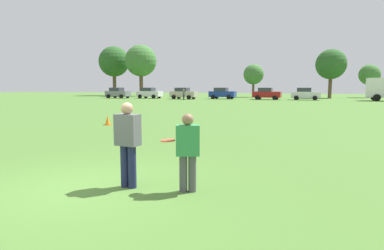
{
  "coord_description": "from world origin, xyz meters",
  "views": [
    {
      "loc": [
        3.88,
        -5.21,
        1.96
      ],
      "look_at": [
        1.37,
        2.61,
        1.01
      ],
      "focal_mm": 30.89,
      "sensor_mm": 36.0,
      "label": 1
    }
  ],
  "objects_px": {
    "parked_car_mid_left": "(149,93)",
    "parked_car_mid_right": "(222,93)",
    "parked_car_far_right": "(306,94)",
    "bystander_far_jogger": "(184,94)",
    "parked_car_near_right": "(267,94)",
    "frisbee": "(168,140)",
    "player_defender": "(188,148)",
    "parked_car_center": "(183,93)",
    "traffic_cone": "(108,120)",
    "player_thrower": "(128,140)",
    "parked_car_near_left": "(118,93)"
  },
  "relations": [
    {
      "from": "player_defender",
      "to": "traffic_cone",
      "type": "distance_m",
      "value": 11.75
    },
    {
      "from": "parked_car_far_right",
      "to": "parked_car_near_right",
      "type": "bearing_deg",
      "value": -176.06
    },
    {
      "from": "parked_car_mid_left",
      "to": "parked_car_near_right",
      "type": "xyz_separation_m",
      "value": [
        19.5,
        0.49,
        0.0
      ]
    },
    {
      "from": "frisbee",
      "to": "parked_car_near_right",
      "type": "height_order",
      "value": "parked_car_near_right"
    },
    {
      "from": "parked_car_center",
      "to": "parked_car_near_right",
      "type": "relative_size",
      "value": 1.0
    },
    {
      "from": "parked_car_center",
      "to": "bystander_far_jogger",
      "type": "xyz_separation_m",
      "value": [
        1.16,
        -3.14,
        0.0
      ]
    },
    {
      "from": "parked_car_center",
      "to": "parked_car_far_right",
      "type": "relative_size",
      "value": 1.0
    },
    {
      "from": "traffic_cone",
      "to": "bystander_far_jogger",
      "type": "bearing_deg",
      "value": 102.36
    },
    {
      "from": "traffic_cone",
      "to": "parked_car_near_right",
      "type": "relative_size",
      "value": 0.11
    },
    {
      "from": "parked_car_mid_left",
      "to": "parked_car_mid_right",
      "type": "relative_size",
      "value": 1.0
    },
    {
      "from": "traffic_cone",
      "to": "player_defender",
      "type": "bearing_deg",
      "value": -50.76
    },
    {
      "from": "player_thrower",
      "to": "parked_car_near_right",
      "type": "height_order",
      "value": "parked_car_near_right"
    },
    {
      "from": "traffic_cone",
      "to": "parked_car_far_right",
      "type": "xyz_separation_m",
      "value": [
        10.37,
        37.42,
        0.69
      ]
    },
    {
      "from": "player_thrower",
      "to": "player_defender",
      "type": "height_order",
      "value": "player_thrower"
    },
    {
      "from": "parked_car_near_left",
      "to": "parked_car_far_right",
      "type": "distance_m",
      "value": 30.86
    },
    {
      "from": "player_thrower",
      "to": "bystander_far_jogger",
      "type": "xyz_separation_m",
      "value": [
        -13.28,
        41.33,
        -0.01
      ]
    },
    {
      "from": "parked_car_mid_left",
      "to": "bystander_far_jogger",
      "type": "distance_m",
      "value": 8.92
    },
    {
      "from": "player_defender",
      "to": "parked_car_center",
      "type": "distance_m",
      "value": 47.03
    },
    {
      "from": "parked_car_near_left",
      "to": "parked_car_mid_left",
      "type": "xyz_separation_m",
      "value": [
        5.65,
        0.7,
        0.0
      ]
    },
    {
      "from": "player_thrower",
      "to": "bystander_far_jogger",
      "type": "distance_m",
      "value": 43.41
    },
    {
      "from": "player_defender",
      "to": "parked_car_mid_right",
      "type": "xyz_separation_m",
      "value": [
        -9.82,
        46.82,
        0.1
      ]
    },
    {
      "from": "parked_car_mid_left",
      "to": "parked_car_center",
      "type": "relative_size",
      "value": 1.0
    },
    {
      "from": "parked_car_center",
      "to": "bystander_far_jogger",
      "type": "height_order",
      "value": "parked_car_center"
    },
    {
      "from": "player_defender",
      "to": "parked_car_far_right",
      "type": "xyz_separation_m",
      "value": [
        2.95,
        46.51,
        0.1
      ]
    },
    {
      "from": "parked_car_near_right",
      "to": "bystander_far_jogger",
      "type": "xyz_separation_m",
      "value": [
        -11.75,
        -4.89,
        0.0
      ]
    },
    {
      "from": "parked_car_near_left",
      "to": "bystander_far_jogger",
      "type": "bearing_deg",
      "value": -15.42
    },
    {
      "from": "player_thrower",
      "to": "frisbee",
      "type": "xyz_separation_m",
      "value": [
        0.81,
        0.05,
        0.02
      ]
    },
    {
      "from": "parked_car_far_right",
      "to": "bystander_far_jogger",
      "type": "bearing_deg",
      "value": -163.13
    },
    {
      "from": "parked_car_near_right",
      "to": "parked_car_mid_left",
      "type": "bearing_deg",
      "value": -178.56
    },
    {
      "from": "player_thrower",
      "to": "parked_car_mid_left",
      "type": "xyz_separation_m",
      "value": [
        -21.03,
        45.73,
        -0.01
      ]
    },
    {
      "from": "parked_car_far_right",
      "to": "bystander_far_jogger",
      "type": "relative_size",
      "value": 2.64
    },
    {
      "from": "parked_car_near_left",
      "to": "parked_car_mid_left",
      "type": "distance_m",
      "value": 5.69
    },
    {
      "from": "parked_car_mid_left",
      "to": "parked_car_mid_right",
      "type": "height_order",
      "value": "same"
    },
    {
      "from": "parked_car_near_right",
      "to": "parked_car_near_left",
      "type": "bearing_deg",
      "value": -177.28
    },
    {
      "from": "parked_car_near_right",
      "to": "traffic_cone",
      "type": "bearing_deg",
      "value": -97.24
    },
    {
      "from": "parked_car_center",
      "to": "parked_car_far_right",
      "type": "distance_m",
      "value": 18.69
    },
    {
      "from": "player_defender",
      "to": "parked_car_center",
      "type": "xyz_separation_m",
      "value": [
        -15.62,
        44.36,
        0.1
      ]
    },
    {
      "from": "parked_car_mid_left",
      "to": "parked_car_mid_right",
      "type": "distance_m",
      "value": 12.46
    },
    {
      "from": "frisbee",
      "to": "parked_car_far_right",
      "type": "xyz_separation_m",
      "value": [
        3.32,
        46.56,
        -0.04
      ]
    },
    {
      "from": "traffic_cone",
      "to": "parked_car_mid_left",
      "type": "bearing_deg",
      "value": 112.05
    },
    {
      "from": "player_defender",
      "to": "parked_car_near_left",
      "type": "bearing_deg",
      "value": 121.82
    },
    {
      "from": "frisbee",
      "to": "parked_car_far_right",
      "type": "height_order",
      "value": "parked_car_far_right"
    },
    {
      "from": "frisbee",
      "to": "parked_car_mid_left",
      "type": "distance_m",
      "value": 50.63
    },
    {
      "from": "frisbee",
      "to": "parked_car_far_right",
      "type": "bearing_deg",
      "value": 85.92
    },
    {
      "from": "player_thrower",
      "to": "parked_car_far_right",
      "type": "relative_size",
      "value": 0.39
    },
    {
      "from": "parked_car_mid_left",
      "to": "bystander_far_jogger",
      "type": "height_order",
      "value": "parked_car_mid_left"
    },
    {
      "from": "parked_car_mid_left",
      "to": "parked_car_near_left",
      "type": "bearing_deg",
      "value": -172.89
    },
    {
      "from": "parked_car_mid_left",
      "to": "parked_car_center",
      "type": "height_order",
      "value": "same"
    },
    {
      "from": "player_thrower",
      "to": "parked_car_near_right",
      "type": "relative_size",
      "value": 0.39
    },
    {
      "from": "frisbee",
      "to": "parked_car_mid_right",
      "type": "bearing_deg",
      "value": 101.39
    }
  ]
}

